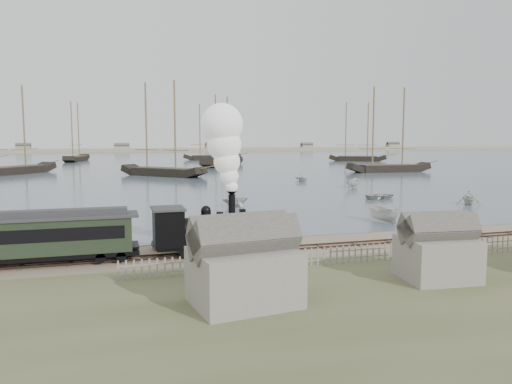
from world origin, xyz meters
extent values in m
plane|color=gray|center=(0.00, 0.00, 0.00)|extent=(600.00, 600.00, 0.00)
cube|color=#404F5B|center=(0.00, 170.00, 0.03)|extent=(600.00, 336.00, 0.06)
cube|color=#3B2820|center=(0.00, -2.50, 0.10)|extent=(120.00, 0.08, 0.12)
cube|color=#3B2820|center=(0.00, -1.50, 0.10)|extent=(120.00, 0.08, 0.12)
cube|color=#3D3127|center=(0.00, -2.00, 0.03)|extent=(120.00, 1.80, 0.06)
cube|color=tan|center=(0.00, 250.00, 0.00)|extent=(500.00, 20.00, 1.80)
cube|color=black|center=(-9.64, -2.00, 0.77)|extent=(7.55, 2.22, 0.28)
cylinder|color=black|center=(-10.08, -2.00, 1.88)|extent=(4.66, 1.66, 1.66)
cube|color=black|center=(-12.52, -2.00, 2.10)|extent=(2.00, 2.44, 2.55)
cube|color=#333235|center=(-12.52, -2.00, 3.43)|extent=(2.22, 2.66, 0.13)
cylinder|color=black|center=(-7.97, -2.00, 3.38)|extent=(0.49, 0.49, 1.78)
sphere|color=black|center=(-9.86, -2.00, 3.18)|extent=(0.71, 0.71, 0.71)
cone|color=black|center=(-6.09, -2.00, 0.66)|extent=(1.55, 2.22, 2.22)
cube|color=black|center=(-7.19, -2.00, 2.99)|extent=(0.39, 0.39, 0.39)
cube|color=black|center=(-21.04, -2.00, 0.67)|extent=(12.95, 2.13, 0.32)
cube|color=black|center=(-21.04, -2.00, 1.96)|extent=(12.02, 2.31, 2.31)
cube|color=black|center=(-21.04, -3.17, 2.19)|extent=(11.10, 0.06, 0.83)
cube|color=black|center=(-21.04, -0.83, 2.19)|extent=(11.10, 0.06, 0.83)
cube|color=#333235|center=(-21.04, -2.00, 3.17)|extent=(12.95, 2.50, 0.17)
cube|color=#333235|center=(-21.04, -2.00, 3.44)|extent=(11.56, 1.11, 0.42)
imported|color=beige|center=(-11.38, 0.41, 0.44)|extent=(3.64, 4.68, 0.89)
imported|color=beige|center=(-1.95, 21.29, 0.95)|extent=(3.51, 3.88, 1.78)
imported|color=beige|center=(9.16, 6.26, 0.85)|extent=(4.30, 2.37, 1.57)
imported|color=beige|center=(18.48, 22.49, 0.50)|extent=(3.28, 4.42, 0.88)
imported|color=beige|center=(26.05, 14.69, 0.91)|extent=(4.18, 4.02, 1.70)
imported|color=beige|center=(21.86, 37.14, 0.83)|extent=(3.55, 4.08, 1.53)
imported|color=beige|center=(17.73, 49.83, 0.81)|extent=(3.66, 3.51, 1.49)
camera|label=1|loc=(-16.24, -36.50, 8.39)|focal=35.00mm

